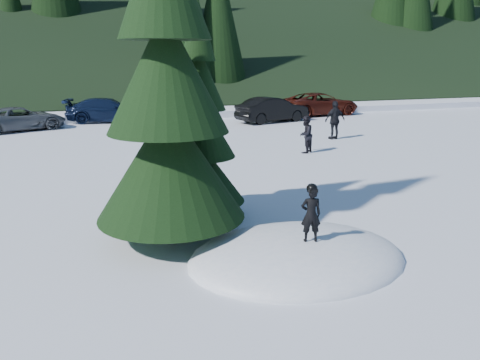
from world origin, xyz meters
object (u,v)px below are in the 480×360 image
object	(u,v)px
adult_1	(335,120)
car_2	(21,119)
spruce_short	(200,134)
car_6	(320,104)
adult_0	(305,134)
car_4	(179,117)
spruce_tall	(167,89)
child_skier	(311,214)
car_5	(272,110)
car_3	(108,110)

from	to	relation	value
adult_1	car_2	size ratio (longest dim) A/B	0.40
spruce_short	car_6	distance (m)	22.36
adult_0	car_4	xyz separation A→B (m)	(-3.69, 8.74, -0.16)
adult_0	adult_1	distance (m)	3.90
spruce_tall	spruce_short	world-z (taller)	spruce_tall
spruce_tall	child_skier	world-z (taller)	spruce_tall
spruce_short	car_5	bearing A→B (deg)	62.08
adult_1	car_6	distance (m)	9.89
car_2	car_5	bearing A→B (deg)	-116.82
child_skier	car_3	size ratio (longest dim) A/B	0.21
adult_0	adult_1	world-z (taller)	adult_1
spruce_short	car_6	world-z (taller)	spruce_short
adult_1	car_2	bearing A→B (deg)	-32.02
car_2	car_4	bearing A→B (deg)	-124.32
spruce_short	car_2	size ratio (longest dim) A/B	1.15
adult_0	adult_1	xyz separation A→B (m)	(2.87, 2.63, 0.15)
spruce_tall	adult_0	distance (m)	10.93
car_2	car_3	distance (m)	5.16
child_skier	car_6	distance (m)	24.59
spruce_short	car_3	xyz separation A→B (m)	(-1.27, 19.05, -1.37)
car_4	car_5	distance (m)	6.05
child_skier	car_4	bearing A→B (deg)	-80.13
child_skier	car_6	size ratio (longest dim) A/B	0.20
spruce_short	adult_0	size ratio (longest dim) A/B	3.43
adult_0	car_6	bearing A→B (deg)	-158.62
child_skier	car_5	distance (m)	20.63
spruce_tall	car_4	bearing A→B (deg)	78.45
adult_1	car_2	world-z (taller)	adult_1
car_3	car_4	bearing A→B (deg)	-125.32
car_3	car_4	distance (m)	5.28
spruce_tall	car_4	xyz separation A→B (m)	(3.40, 16.66, -2.69)
child_skier	car_3	distance (m)	22.68
car_3	car_6	size ratio (longest dim) A/B	0.92
car_3	car_5	xyz separation A→B (m)	(9.69, -3.16, 0.03)
spruce_short	adult_0	distance (m)	9.02
adult_1	car_4	xyz separation A→B (m)	(-6.56, 6.11, -0.31)
adult_1	car_3	world-z (taller)	adult_1
car_2	car_6	size ratio (longest dim) A/B	0.84
car_2	car_5	distance (m)	14.50
child_skier	adult_1	bearing A→B (deg)	-108.02
car_4	car_6	world-z (taller)	car_6
spruce_tall	car_2	distance (m)	19.34
spruce_tall	car_5	xyz separation A→B (m)	(9.42, 17.29, -2.55)
spruce_short	adult_1	size ratio (longest dim) A/B	2.87
adult_1	car_2	xyz separation A→B (m)	(-15.00, 7.93, -0.29)
spruce_short	child_skier	world-z (taller)	spruce_short
spruce_tall	car_5	size ratio (longest dim) A/B	1.84
car_3	car_5	bearing A→B (deg)	-97.44
car_2	car_3	xyz separation A→B (m)	(4.77, 1.97, 0.09)
car_4	adult_0	bearing A→B (deg)	-132.42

